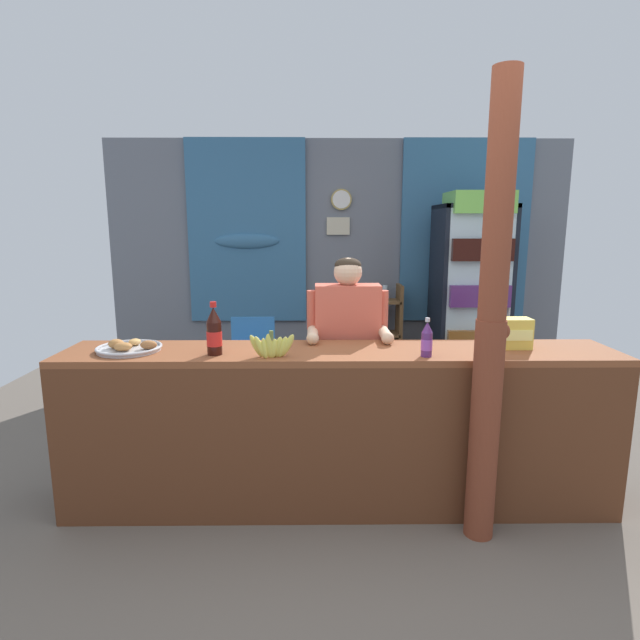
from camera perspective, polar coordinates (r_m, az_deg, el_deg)
ground_plane at (r=4.05m, az=3.14°, el=-14.59°), size 7.35×7.35×0.00m
back_wall_curtained at (r=5.42m, az=2.39°, el=6.64°), size 4.82×0.22×2.61m
stall_counter at (r=3.04m, az=2.32°, el=-11.03°), size 3.32×0.53×0.99m
timber_post at (r=2.79m, az=18.85°, el=-1.04°), size 0.18×0.16×2.48m
drink_fridge at (r=5.05m, az=16.74°, el=3.14°), size 0.67×0.65×2.03m
bottle_shelf_rack at (r=5.25m, az=6.53°, el=-1.86°), size 0.48×0.28×1.14m
plastic_lawn_chair at (r=4.84m, az=-7.67°, el=-4.22°), size 0.45×0.45×0.86m
shopkeeper at (r=3.43m, az=3.12°, el=-2.22°), size 0.55×0.42×1.52m
soda_bottle_cola at (r=2.95m, az=-11.94°, el=-1.39°), size 0.09×0.09×0.31m
soda_bottle_grape_soda at (r=2.91m, az=12.04°, el=-2.26°), size 0.06×0.06×0.22m
snack_box_instant_noodle at (r=3.27m, az=21.25°, el=-1.40°), size 0.18×0.13×0.18m
pastry_tray at (r=3.20m, az=-20.86°, el=-2.93°), size 0.38×0.38×0.07m
banana_bunch at (r=2.85m, az=-5.51°, el=-3.04°), size 0.28×0.07×0.16m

